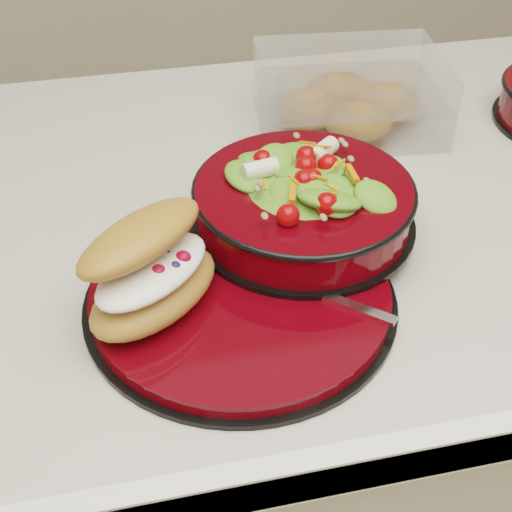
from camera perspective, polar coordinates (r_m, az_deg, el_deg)
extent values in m
cube|color=silver|center=(1.22, 10.02, -12.51)|extent=(1.16, 0.66, 0.86)
cube|color=beige|center=(0.91, 13.17, 5.14)|extent=(1.24, 0.74, 0.04)
cylinder|color=black|center=(0.70, -1.25, -3.58)|extent=(0.31, 0.31, 0.01)
cylinder|color=#4F0207|center=(0.69, -1.26, -2.98)|extent=(0.29, 0.29, 0.01)
torus|color=black|center=(0.68, -0.28, -3.16)|extent=(0.16, 0.16, 0.01)
cylinder|color=black|center=(0.77, 3.72, 2.73)|extent=(0.24, 0.24, 0.01)
cylinder|color=#4F0207|center=(0.75, 3.79, 4.25)|extent=(0.23, 0.23, 0.04)
torus|color=black|center=(0.74, 3.85, 5.38)|extent=(0.23, 0.23, 0.01)
ellipsoid|color=#417621|center=(0.74, 3.85, 5.29)|extent=(0.19, 0.19, 0.08)
sphere|color=red|center=(0.73, 7.60, 8.52)|extent=(0.02, 0.02, 0.02)
sphere|color=red|center=(0.75, 5.79, 9.71)|extent=(0.02, 0.02, 0.02)
sphere|color=red|center=(0.76, 3.04, 9.99)|extent=(0.02, 0.02, 0.02)
sphere|color=red|center=(0.74, 0.78, 9.20)|extent=(0.02, 0.02, 0.02)
sphere|color=red|center=(0.71, 0.29, 7.74)|extent=(0.02, 0.02, 0.02)
sphere|color=red|center=(0.68, 2.04, 6.42)|extent=(0.02, 0.02, 0.02)
sphere|color=red|center=(0.68, 5.06, 6.11)|extent=(0.02, 0.02, 0.02)
sphere|color=red|center=(0.70, 7.37, 7.02)|extent=(0.02, 0.02, 0.02)
cylinder|color=silver|center=(0.76, 5.46, 9.95)|extent=(0.04, 0.04, 0.02)
cylinder|color=silver|center=(0.73, 0.33, 8.58)|extent=(0.04, 0.03, 0.02)
cube|color=orange|center=(0.69, 3.01, 6.70)|extent=(0.03, 0.03, 0.01)
cube|color=orange|center=(0.72, 7.86, 8.16)|extent=(0.03, 0.02, 0.01)
ellipsoid|color=#A76D33|center=(0.66, -8.12, -2.83)|extent=(0.16, 0.15, 0.04)
ellipsoid|color=white|center=(0.64, -8.32, -1.17)|extent=(0.14, 0.13, 0.02)
ellipsoid|color=#A76D33|center=(0.64, -8.69, 1.56)|extent=(0.15, 0.14, 0.04)
sphere|color=#B70D20|center=(0.64, -10.39, -1.04)|extent=(0.02, 0.02, 0.02)
sphere|color=#B70D20|center=(0.63, -7.81, -1.29)|extent=(0.02, 0.02, 0.02)
sphere|color=#B70D20|center=(0.64, -5.86, -0.17)|extent=(0.02, 0.02, 0.02)
sphere|color=#191947|center=(0.65, -9.15, -0.51)|extent=(0.01, 0.01, 0.01)
sphere|color=#191947|center=(0.64, -7.29, -0.49)|extent=(0.01, 0.01, 0.01)
sphere|color=#191947|center=(0.64, -8.33, -1.00)|extent=(0.01, 0.01, 0.01)
sphere|color=#191947|center=(0.64, -6.47, -0.86)|extent=(0.01, 0.01, 0.01)
sphere|color=#191947|center=(0.63, -9.96, -1.47)|extent=(0.01, 0.01, 0.01)
sphere|color=#191947|center=(0.65, -7.02, 0.02)|extent=(0.01, 0.01, 0.01)
cube|color=silver|center=(0.68, 6.47, -3.53)|extent=(0.10, 0.09, 0.00)
cube|color=silver|center=(0.70, 1.05, -1.53)|extent=(0.04, 0.04, 0.00)
cube|color=white|center=(0.98, 7.36, 11.65)|extent=(0.25, 0.20, 0.05)
cube|color=white|center=(0.96, 7.60, 14.14)|extent=(0.25, 0.20, 0.04)
ellipsoid|color=#A76D33|center=(0.97, 4.28, 11.60)|extent=(0.09, 0.08, 0.05)
ellipsoid|color=#A76D33|center=(1.00, 10.38, 12.07)|extent=(0.09, 0.08, 0.05)
ellipsoid|color=#A76D33|center=(1.02, 6.61, 12.99)|extent=(0.09, 0.08, 0.05)
ellipsoid|color=#A76D33|center=(0.95, 8.20, 10.64)|extent=(0.09, 0.08, 0.05)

